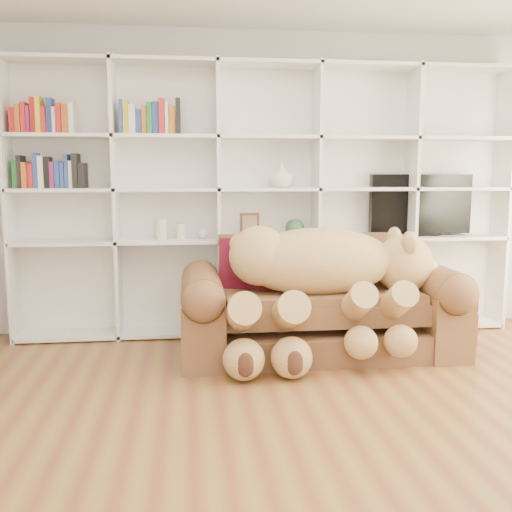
{
  "coord_description": "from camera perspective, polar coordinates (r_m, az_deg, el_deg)",
  "views": [
    {
      "loc": [
        -0.7,
        -2.73,
        1.43
      ],
      "look_at": [
        -0.18,
        1.63,
        0.8
      ],
      "focal_mm": 40.0,
      "sensor_mm": 36.0,
      "label": 1
    }
  ],
  "objects": [
    {
      "name": "picture_frame",
      "position": [
        5.08,
        -0.65,
        3.12
      ],
      "size": [
        0.17,
        0.03,
        0.21
      ],
      "primitive_type": "cube",
      "rotation": [
        0.0,
        0.0,
        0.01
      ],
      "color": "#552E1D",
      "rests_on": "bookshelf"
    },
    {
      "name": "bookshelf",
      "position": [
        5.11,
        -1.6,
        6.78
      ],
      "size": [
        4.43,
        0.35,
        2.4
      ],
      "color": "white",
      "rests_on": "floor"
    },
    {
      "name": "gift_box",
      "position": [
        5.14,
        18.81,
        -6.91
      ],
      "size": [
        0.41,
        0.39,
        0.26
      ],
      "primitive_type": "cube",
      "rotation": [
        0.0,
        0.0,
        0.32
      ],
      "color": "red",
      "rests_on": "floor"
    },
    {
      "name": "wall_back",
      "position": [
        5.27,
        0.88,
        7.3
      ],
      "size": [
        5.0,
        0.02,
        2.7
      ],
      "primitive_type": "cube",
      "color": "silver",
      "rests_on": "floor"
    },
    {
      "name": "green_vase",
      "position": [
        5.14,
        3.91,
        2.8
      ],
      "size": [
        0.17,
        0.17,
        0.17
      ],
      "primitive_type": "sphere",
      "color": "#32613C",
      "rests_on": "bookshelf"
    },
    {
      "name": "teddy_bear",
      "position": [
        4.41,
        6.58,
        -1.97
      ],
      "size": [
        1.78,
        0.94,
        1.03
      ],
      "rotation": [
        0.0,
        0.0,
        -0.14
      ],
      "color": "tan",
      "rests_on": "sofa"
    },
    {
      "name": "shelf_vase",
      "position": [
        5.1,
        2.58,
        8.09
      ],
      "size": [
        0.24,
        0.24,
        0.22
      ],
      "primitive_type": "imported",
      "rotation": [
        0.0,
        0.0,
        0.14
      ],
      "color": "silver",
      "rests_on": "bookshelf"
    },
    {
      "name": "throw_pillow",
      "position": [
        4.64,
        -0.93,
        -1.03
      ],
      "size": [
        0.48,
        0.34,
        0.46
      ],
      "primitive_type": "cube",
      "rotation": [
        -0.24,
        0.0,
        -0.25
      ],
      "color": "#5B0F1C",
      "rests_on": "sofa"
    },
    {
      "name": "snow_globe",
      "position": [
        5.06,
        -5.29,
        2.33
      ],
      "size": [
        0.1,
        0.1,
        0.1
      ],
      "primitive_type": "sphere",
      "color": "silver",
      "rests_on": "bookshelf"
    },
    {
      "name": "figurine_tall",
      "position": [
        5.06,
        -9.41,
        2.68
      ],
      "size": [
        0.09,
        0.09,
        0.18
      ],
      "primitive_type": "cylinder",
      "rotation": [
        0.0,
        0.0,
        -0.01
      ],
      "color": "silver",
      "rests_on": "bookshelf"
    },
    {
      "name": "floor",
      "position": [
        3.16,
        7.23,
        -18.83
      ],
      "size": [
        5.0,
        5.0,
        0.0
      ],
      "primitive_type": "plane",
      "color": "brown",
      "rests_on": "ground"
    },
    {
      "name": "tv",
      "position": [
        5.52,
        16.11,
        4.87
      ],
      "size": [
        0.96,
        0.18,
        0.57
      ],
      "color": "black",
      "rests_on": "bookshelf"
    },
    {
      "name": "figurine_short",
      "position": [
        5.06,
        -7.48,
        2.47
      ],
      "size": [
        0.09,
        0.09,
        0.14
      ],
      "primitive_type": "cylinder",
      "rotation": [
        0.0,
        0.0,
        0.13
      ],
      "color": "silver",
      "rests_on": "bookshelf"
    },
    {
      "name": "sofa",
      "position": [
        4.65,
        6.28,
        -5.33
      ],
      "size": [
        2.2,
        0.95,
        0.92
      ],
      "color": "brown",
      "rests_on": "floor"
    }
  ]
}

